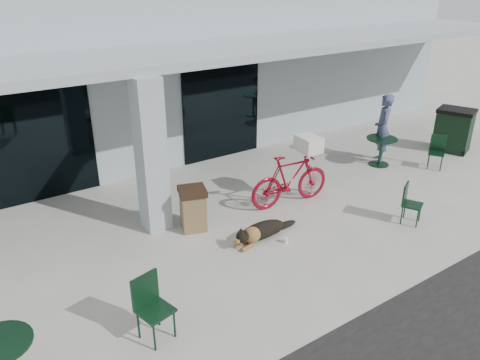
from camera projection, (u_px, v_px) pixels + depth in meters
ground at (283, 255)px, 8.75m from camera, size 80.00×80.00×0.00m
building at (110, 65)px, 14.25m from camera, size 22.00×7.00×4.50m
storefront_glass_left at (30, 145)px, 10.32m from camera, size 2.80×0.06×2.70m
storefront_glass_right at (222, 110)px, 12.89m from camera, size 2.40×0.06×2.70m
column at (151, 157)px, 9.08m from camera, size 0.50×0.50×3.12m
overhang at (184, 54)px, 10.16m from camera, size 22.00×2.80×0.18m
bicycle at (290, 180)px, 10.44m from camera, size 2.04×0.76×1.20m
laundry_basket at (309, 144)px, 10.32m from camera, size 0.48×0.62×0.34m
dog at (262, 229)px, 9.22m from camera, size 1.24×0.63×0.40m
cup_near_dog at (286, 240)px, 9.12m from camera, size 0.10×0.10×0.11m
cafe_chair_near at (155, 310)px, 6.58m from camera, size 0.55×0.58×0.99m
cafe_table_far at (380, 152)px, 12.67m from camera, size 0.91×0.91×0.77m
cafe_chair_far_a at (412, 204)px, 9.70m from camera, size 0.54×0.55×0.86m
cafe_chair_far_b at (436, 153)px, 12.42m from camera, size 0.58×0.57×0.89m
person at (383, 129)px, 12.71m from camera, size 0.80×0.81×1.89m
cup_on_table at (382, 134)px, 12.65m from camera, size 0.08×0.08×0.10m
trash_receptacle at (193, 209)px, 9.46m from camera, size 0.67×0.67×0.91m
wheeled_bin at (453, 130)px, 13.62m from camera, size 1.06×1.19×1.25m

